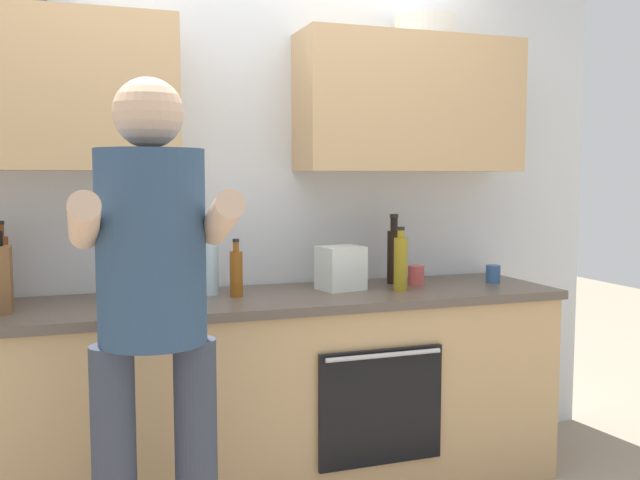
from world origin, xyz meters
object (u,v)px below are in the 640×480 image
object	(u,v)px
person_standing	(153,303)
bottle_oil	(401,263)
bottle_water	(210,267)
grocery_bag_produce	(341,268)
mixing_bowl	(140,291)
bottle_vinegar	(1,267)
bottle_syrup	(236,272)
bottle_soy	(394,254)
cup_ceramic	(416,275)
cup_tea	(493,274)

from	to	relation	value
person_standing	bottle_oil	bearing A→B (deg)	29.03
bottle_oil	bottle_water	bearing A→B (deg)	168.37
grocery_bag_produce	mixing_bowl	bearing A→B (deg)	-176.28
person_standing	bottle_vinegar	world-z (taller)	person_standing
bottle_syrup	bottle_oil	distance (m)	0.76
bottle_soy	bottle_oil	world-z (taller)	bottle_soy
bottle_water	cup_ceramic	world-z (taller)	bottle_water
bottle_water	cup_tea	distance (m)	1.40
cup_tea	grocery_bag_produce	bearing A→B (deg)	176.29
bottle_soy	mixing_bowl	distance (m)	1.24
bottle_oil	bottle_water	distance (m)	0.87
bottle_water	grocery_bag_produce	size ratio (longest dim) A/B	1.47
person_standing	cup_tea	bearing A→B (deg)	22.74
cup_tea	mixing_bowl	xyz separation A→B (m)	(-1.70, -0.01, 0.01)
cup_tea	bottle_soy	bearing A→B (deg)	162.79
bottle_syrup	person_standing	bearing A→B (deg)	-120.19
bottle_soy	bottle_syrup	xyz separation A→B (m)	(-0.81, -0.12, -0.04)
bottle_oil	cup_tea	xyz separation A→B (m)	(0.54, 0.06, -0.09)
bottle_oil	bottle_syrup	bearing A→B (deg)	173.23
bottle_syrup	cup_ceramic	size ratio (longest dim) A/B	2.68
cup_tea	grocery_bag_produce	world-z (taller)	grocery_bag_produce
bottle_syrup	cup_ceramic	distance (m)	0.90
bottle_vinegar	mixing_bowl	xyz separation A→B (m)	(0.54, -0.22, -0.10)
grocery_bag_produce	cup_tea	bearing A→B (deg)	-3.71
bottle_soy	bottle_syrup	size ratio (longest dim) A/B	1.34
grocery_bag_produce	cup_ceramic	bearing A→B (deg)	0.99
bottle_oil	mixing_bowl	world-z (taller)	bottle_oil
bottle_soy	mixing_bowl	size ratio (longest dim) A/B	1.63
bottle_syrup	bottle_vinegar	distance (m)	0.97
bottle_water	grocery_bag_produce	bearing A→B (deg)	-5.62
cup_tea	grocery_bag_produce	xyz separation A→B (m)	(-0.79, 0.05, 0.06)
person_standing	bottle_soy	distance (m)	1.52
person_standing	bottle_syrup	xyz separation A→B (m)	(0.43, 0.75, -0.02)
bottle_soy	mixing_bowl	xyz separation A→B (m)	(-1.23, -0.15, -0.10)
cup_ceramic	mixing_bowl	world-z (taller)	mixing_bowl
bottle_vinegar	cup_ceramic	xyz separation A→B (m)	(1.85, -0.15, -0.10)
grocery_bag_produce	bottle_syrup	bearing A→B (deg)	-176.91
bottle_water	cup_ceramic	distance (m)	1.00
cup_ceramic	bottle_water	bearing A→B (deg)	176.99
bottle_syrup	bottle_oil	bearing A→B (deg)	-6.77
person_standing	grocery_bag_produce	size ratio (longest dim) A/B	8.58
mixing_bowl	grocery_bag_produce	bearing A→B (deg)	3.72
bottle_syrup	cup_tea	bearing A→B (deg)	-1.07
grocery_bag_produce	bottle_vinegar	bearing A→B (deg)	173.82
bottle_vinegar	cup_ceramic	distance (m)	1.86
cup_ceramic	cup_tea	world-z (taller)	cup_ceramic
person_standing	cup_ceramic	size ratio (longest dim) A/B	18.26
person_standing	bottle_soy	xyz separation A→B (m)	(1.25, 0.87, 0.02)
person_standing	mixing_bowl	world-z (taller)	person_standing
cup_ceramic	mixing_bowl	distance (m)	1.31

